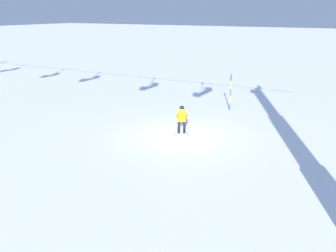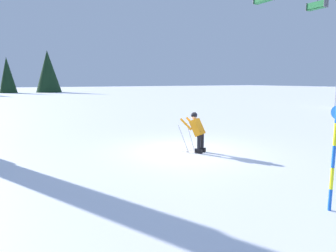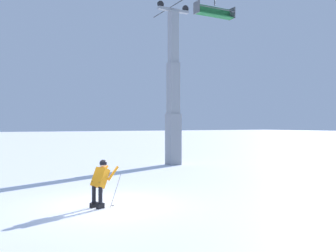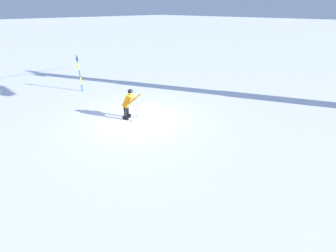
% 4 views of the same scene
% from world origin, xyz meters
% --- Properties ---
extents(ground_plane, '(260.00, 260.00, 0.00)m').
position_xyz_m(ground_plane, '(0.00, 0.00, 0.00)').
color(ground_plane, white).
extents(skier_carving_main, '(1.26, 1.72, 1.66)m').
position_xyz_m(skier_carving_main, '(0.22, -0.35, 0.88)').
color(skier_carving_main, white).
rests_on(skier_carving_main, ground_plane).
extents(lift_tower_near, '(0.82, 2.34, 10.75)m').
position_xyz_m(lift_tower_near, '(-9.37, 7.66, 4.42)').
color(lift_tower_near, gray).
rests_on(lift_tower_near, ground_plane).
extents(chairlift_seat_nearest, '(0.61, 2.42, 2.04)m').
position_xyz_m(chairlift_seat_nearest, '(-4.74, 7.66, 8.91)').
color(chairlift_seat_nearest, black).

